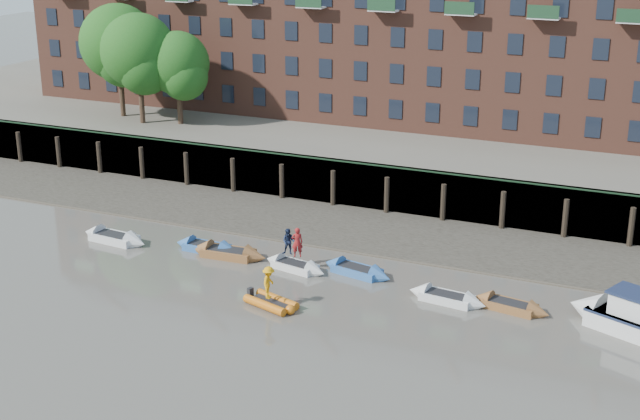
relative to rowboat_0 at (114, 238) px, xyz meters
The scene contains 19 objects.
ground 18.63m from the rowboat_0, 31.40° to the right, with size 220.00×220.00×0.00m, color #56524A.
foreshore 17.93m from the rowboat_0, 27.55° to the left, with size 110.00×8.00×0.50m, color #3D382F.
mud_band 16.64m from the rowboat_0, 17.11° to the left, with size 110.00×1.60×0.10m, color #4C4336.
river_wall 20.38m from the rowboat_0, 38.56° to the left, with size 110.00×1.23×3.30m.
bank_terrace 30.76m from the rowboat_0, 58.84° to the left, with size 110.00×28.00×3.20m, color #5E594D.
apartment_terrace 33.99m from the rowboat_0, 59.78° to the left, with size 80.60×15.56×20.98m.
tree_cluster 21.96m from the rowboat_0, 118.84° to the left, with size 11.76×7.74×9.40m.
rowboat_0 is the anchor object (origin of this frame).
rowboat_1 6.27m from the rowboat_0, ahead, with size 4.45×1.39×1.28m.
rowboat_2 7.90m from the rowboat_0, ahead, with size 4.98×1.71×1.42m.
rowboat_3 12.40m from the rowboat_0, ahead, with size 4.32×2.00×1.21m.
rowboat_4 16.01m from the rowboat_0, ahead, with size 4.61×2.18×1.29m.
rowboat_5 21.76m from the rowboat_0, ahead, with size 4.50×1.75×1.27m.
rowboat_6 25.07m from the rowboat_0, ahead, with size 4.40×1.91×1.24m.
rib_tender 14.29m from the rowboat_0, 19.05° to the right, with size 3.15×2.22×0.53m.
motor_launch 30.65m from the rowboat_0, ahead, with size 7.00×4.57×2.75m.
person_rower_a 12.63m from the rowboat_0, ahead, with size 0.65×0.43×1.79m, color maroon.
person_rower_b 12.00m from the rowboat_0, ahead, with size 0.76×0.59×1.57m, color #19233F.
person_rib_crew 14.16m from the rowboat_0, 19.43° to the right, with size 1.14×0.66×1.77m, color orange.
Camera 1 is at (17.12, -33.22, 20.08)m, focal length 50.00 mm.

